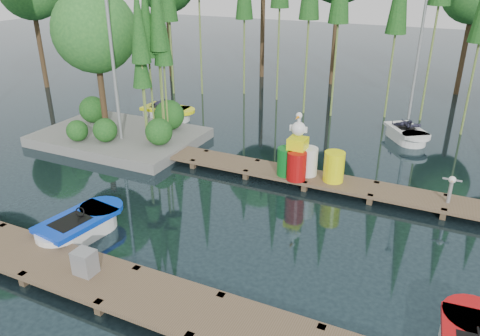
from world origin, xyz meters
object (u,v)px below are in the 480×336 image
at_px(boat_blue, 79,227).
at_px(drum_cluster, 297,158).
at_px(yellow_barrel, 334,167).
at_px(island, 110,60).
at_px(boat_yellow_far, 167,113).
at_px(utility_cabinet, 85,262).

relative_size(boat_blue, drum_cluster, 1.27).
relative_size(yellow_barrel, drum_cluster, 0.46).
height_order(island, drum_cluster, island).
bearing_deg(drum_cluster, boat_yellow_far, 152.48).
height_order(utility_cabinet, drum_cluster, drum_cluster).
bearing_deg(utility_cabinet, boat_blue, 137.15).
height_order(boat_blue, boat_yellow_far, boat_yellow_far).
xyz_separation_m(utility_cabinet, drum_cluster, (2.50, 6.84, 0.34)).
distance_m(boat_yellow_far, yellow_barrel, 9.55).
bearing_deg(yellow_barrel, island, 175.02).
distance_m(island, drum_cluster, 8.29).
bearing_deg(boat_yellow_far, island, -76.21).
bearing_deg(yellow_barrel, boat_blue, -133.61).
bearing_deg(island, boat_blue, -58.80).
relative_size(island, boat_yellow_far, 2.58).
height_order(boat_yellow_far, utility_cabinet, boat_yellow_far).
bearing_deg(yellow_barrel, boat_yellow_far, 156.52).
bearing_deg(utility_cabinet, drum_cluster, 69.91).
bearing_deg(boat_yellow_far, boat_blue, -49.46).
bearing_deg(yellow_barrel, drum_cluster, -172.29).
height_order(boat_yellow_far, drum_cluster, drum_cluster).
distance_m(boat_blue, yellow_barrel, 7.64).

